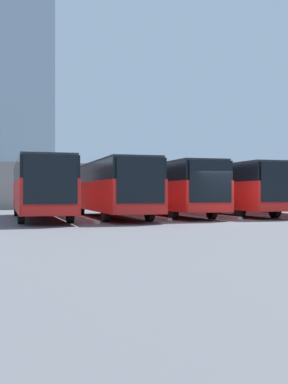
% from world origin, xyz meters
% --- Properties ---
extents(ground_plane, '(600.00, 600.00, 0.00)m').
position_xyz_m(ground_plane, '(0.00, 0.00, 0.00)').
color(ground_plane, '#5B5B60').
extents(bus_0, '(3.90, 12.55, 3.15)m').
position_xyz_m(bus_0, '(-7.97, -6.08, 1.77)').
color(bus_0, red).
rests_on(bus_0, ground_plane).
extents(curb_divider_0, '(0.94, 6.25, 0.15)m').
position_xyz_m(curb_divider_0, '(-5.98, -4.25, 0.07)').
color(curb_divider_0, '#B2B2AD').
rests_on(curb_divider_0, ground_plane).
extents(bus_1, '(3.90, 12.55, 3.15)m').
position_xyz_m(bus_1, '(-3.98, -6.05, 1.77)').
color(bus_1, red).
rests_on(bus_1, ground_plane).
extents(curb_divider_1, '(0.94, 6.25, 0.15)m').
position_xyz_m(curb_divider_1, '(-1.99, -4.23, 0.07)').
color(curb_divider_1, '#B2B2AD').
rests_on(curb_divider_1, ground_plane).
extents(bus_2, '(3.90, 12.55, 3.15)m').
position_xyz_m(bus_2, '(0.00, -6.33, 1.77)').
color(bus_2, red).
rests_on(bus_2, ground_plane).
extents(curb_divider_2, '(0.94, 6.25, 0.15)m').
position_xyz_m(curb_divider_2, '(1.99, -4.50, 0.07)').
color(curb_divider_2, '#B2B2AD').
rests_on(curb_divider_2, ground_plane).
extents(bus_3, '(3.90, 12.55, 3.15)m').
position_xyz_m(bus_3, '(3.99, -5.63, 1.77)').
color(bus_3, red).
rests_on(bus_3, ground_plane).
extents(curb_divider_3, '(0.94, 6.25, 0.15)m').
position_xyz_m(curb_divider_3, '(5.98, -3.81, 0.07)').
color(curb_divider_3, '#B2B2AD').
rests_on(curb_divider_3, ground_plane).
extents(bus_4, '(3.90, 12.55, 3.15)m').
position_xyz_m(bus_4, '(7.98, -5.83, 1.77)').
color(bus_4, red).
rests_on(bus_4, ground_plane).
extents(station_building, '(32.43, 14.88, 4.06)m').
position_xyz_m(station_building, '(0.00, -27.50, 2.05)').
color(station_building, gray).
rests_on(station_building, ground_plane).
extents(office_tower, '(21.30, 21.30, 81.24)m').
position_xyz_m(office_tower, '(-15.51, -170.05, 40.02)').
color(office_tower, '#93A8B7').
rests_on(office_tower, ground_plane).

